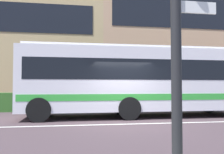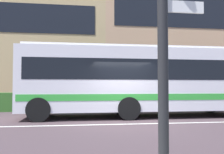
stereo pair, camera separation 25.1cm
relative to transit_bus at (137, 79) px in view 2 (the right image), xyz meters
The scene contains 5 objects.
ground_plane 3.05m from the transit_bus, 111.59° to the right, with size 160.00×160.00×0.00m, color #45353A.
lane_centre_line 3.05m from the transit_bus, 111.59° to the right, with size 60.00×0.16×0.01m, color silver.
hedge_row_far 3.98m from the transit_bus, 71.86° to the left, with size 22.80×1.10×1.08m, color #336326.
apartment_block_right 16.40m from the transit_bus, 57.10° to the left, with size 18.21×9.46×13.66m.
transit_bus is the anchor object (origin of this frame).
Camera 2 is at (-1.90, -9.29, 1.45)m, focal length 39.16 mm.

